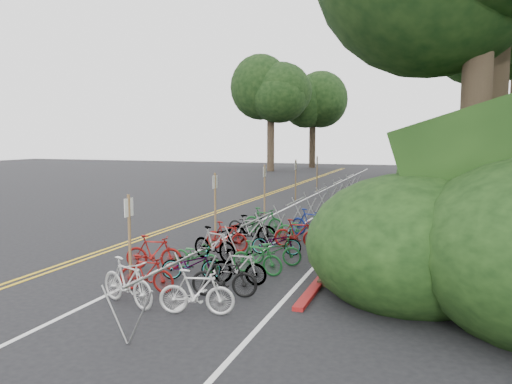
% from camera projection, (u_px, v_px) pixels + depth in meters
% --- Properties ---
extents(ground, '(120.00, 120.00, 0.00)m').
position_uv_depth(ground, '(128.00, 268.00, 14.79)').
color(ground, black).
rests_on(ground, ground).
extents(road_markings, '(7.47, 80.00, 0.01)m').
position_uv_depth(road_markings, '(259.00, 217.00, 24.05)').
color(road_markings, gold).
rests_on(road_markings, ground).
extents(red_curb, '(0.25, 28.00, 0.10)m').
position_uv_depth(red_curb, '(371.00, 216.00, 24.15)').
color(red_curb, maroon).
rests_on(red_curb, ground).
extents(tree_cluster, '(33.11, 54.59, 19.57)m').
position_uv_depth(tree_cluster, '(461.00, 2.00, 30.90)').
color(tree_cluster, '#2D2319').
rests_on(tree_cluster, ground).
extents(bike_rack_front, '(1.12, 3.02, 1.12)m').
position_uv_depth(bike_rack_front, '(165.00, 281.00, 10.53)').
color(bike_rack_front, gray).
rests_on(bike_rack_front, ground).
extents(bike_racks_rest, '(1.14, 23.00, 1.17)m').
position_uv_depth(bike_racks_rest, '(320.00, 195.00, 25.90)').
color(bike_racks_rest, gray).
rests_on(bike_racks_rest, ground).
extents(signpost_near, '(0.08, 0.40, 2.32)m').
position_uv_depth(signpost_near, '(129.00, 231.00, 13.48)').
color(signpost_near, brown).
rests_on(signpost_near, ground).
extents(signposts_rest, '(0.08, 18.40, 2.50)m').
position_uv_depth(signposts_rest, '(282.00, 181.00, 27.56)').
color(signposts_rest, brown).
rests_on(signposts_rest, ground).
extents(bike_front, '(0.81, 1.76, 1.02)m').
position_uv_depth(bike_front, '(154.00, 252.00, 14.52)').
color(bike_front, maroon).
rests_on(bike_front, ground).
extents(bike_valet, '(3.29, 11.13, 1.10)m').
position_uv_depth(bike_valet, '(244.00, 244.00, 15.72)').
color(bike_valet, beige).
rests_on(bike_valet, ground).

